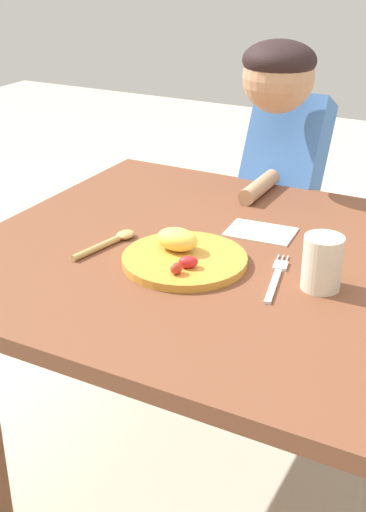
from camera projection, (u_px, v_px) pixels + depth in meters
name	position (u px, v px, depth m)	size (l,w,h in m)	color
ground_plane	(226.00, 503.00, 1.71)	(8.00, 8.00, 0.00)	beige
dining_table	(233.00, 305.00, 1.46)	(1.12, 0.94, 0.69)	brown
plate	(183.00, 256.00, 1.38)	(0.26, 0.26, 0.06)	gold
fork	(276.00, 277.00, 1.32)	(0.06, 0.21, 0.01)	silver
spoon	(111.00, 241.00, 1.47)	(0.06, 0.18, 0.02)	tan
drinking_cup	(322.00, 263.00, 1.27)	(0.08, 0.08, 0.11)	silver
person	(282.00, 203.00, 1.93)	(0.21, 0.41, 1.07)	#344561
napkin	(259.00, 232.00, 1.53)	(0.15, 0.10, 0.00)	white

